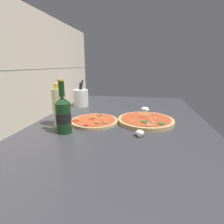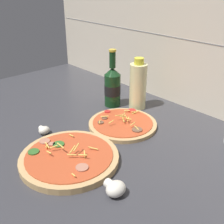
{
  "view_description": "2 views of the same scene",
  "coord_description": "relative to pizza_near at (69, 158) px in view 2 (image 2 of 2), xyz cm",
  "views": [
    {
      "loc": [
        -85.38,
        -10.5,
        32.22
      ],
      "look_at": [
        -1.42,
        4.3,
        9.03
      ],
      "focal_mm": 28.0,
      "sensor_mm": 36.0,
      "label": 1
    },
    {
      "loc": [
        63.75,
        -49.93,
        52.64
      ],
      "look_at": [
        -1.17,
        9.77,
        9.14
      ],
      "focal_mm": 45.0,
      "sensor_mm": 36.0,
      "label": 2
    }
  ],
  "objects": [
    {
      "name": "pizza_near",
      "position": [
        0.0,
        0.0,
        0.0
      ],
      "size": [
        29.45,
        29.45,
        5.03
      ],
      "color": "tan",
      "rests_on": "counter_slab"
    },
    {
      "name": "mushroom_right",
      "position": [
        -19.27,
        2.73,
        0.26
      ],
      "size": [
        4.14,
        3.94,
        2.76
      ],
      "color": "white",
      "rests_on": "counter_slab"
    },
    {
      "name": "oil_bottle",
      "position": [
        -11.92,
        42.5,
        8.57
      ],
      "size": [
        6.88,
        6.88,
        21.08
      ],
      "color": "beige",
      "rests_on": "counter_slab"
    },
    {
      "name": "tile_backsplash",
      "position": [
        -4.62,
        58.33,
        26.38
      ],
      "size": [
        160.0,
        1.13,
        60.0
      ],
      "color": "beige",
      "rests_on": "ground"
    },
    {
      "name": "pizza_far",
      "position": [
        -4.72,
        26.84,
        -0.31
      ],
      "size": [
        24.89,
        24.89,
        4.97
      ],
      "color": "tan",
      "rests_on": "counter_slab"
    },
    {
      "name": "beer_bottle",
      "position": [
        -20.6,
        36.47,
        7.45
      ],
      "size": [
        6.74,
        6.74,
        23.8
      ],
      "color": "#143819",
      "rests_on": "counter_slab"
    },
    {
      "name": "mushroom_left",
      "position": [
        19.48,
        0.38,
        0.78
      ],
      "size": [
        5.72,
        5.45,
        3.81
      ],
      "color": "white",
      "rests_on": "counter_slab"
    },
    {
      "name": "counter_slab",
      "position": [
        -4.62,
        12.83,
        -2.37
      ],
      "size": [
        160.0,
        90.0,
        2.5
      ],
      "color": "#38383D",
      "rests_on": "ground"
    }
  ]
}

